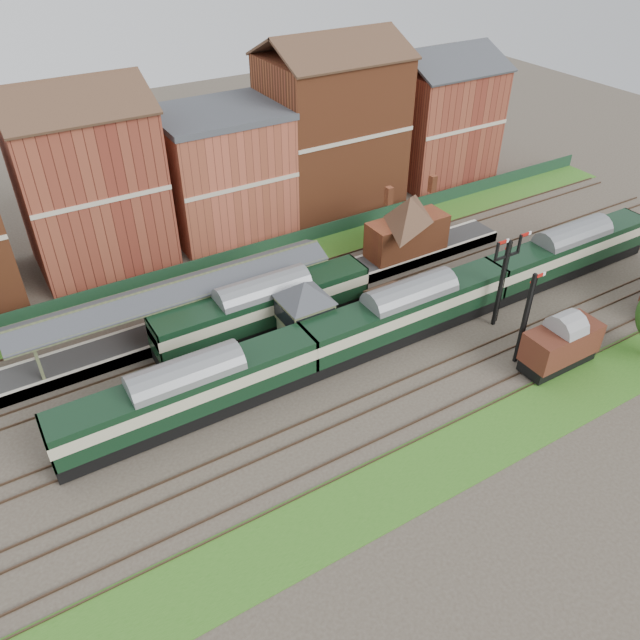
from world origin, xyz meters
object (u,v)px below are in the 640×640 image
platform_railcar (264,307)px  goods_van_a (561,344)px  signal_box (305,312)px  dmu_train (408,311)px  semaphore_bracket (503,277)px

platform_railcar → goods_van_a: platform_railcar is taller
signal_box → dmu_train: (7.68, -3.25, -0.69)m
goods_van_a → signal_box: bearing=141.3°
signal_box → platform_railcar: 3.86m
semaphore_bracket → dmu_train: (-7.35, 2.50, -2.13)m
signal_box → goods_van_a: (15.27, -12.25, -1.08)m
signal_box → goods_van_a: 19.61m
signal_box → semaphore_bracket: size_ratio=0.73×
signal_box → semaphore_bracket: semaphore_bracket is taller
signal_box → dmu_train: signal_box is taller
dmu_train → goods_van_a: 11.78m
dmu_train → goods_van_a: dmu_train is taller
semaphore_bracket → dmu_train: bearing=161.2°
semaphore_bracket → signal_box: bearing=159.1°
signal_box → platform_railcar: (-1.97, 3.25, -0.70)m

